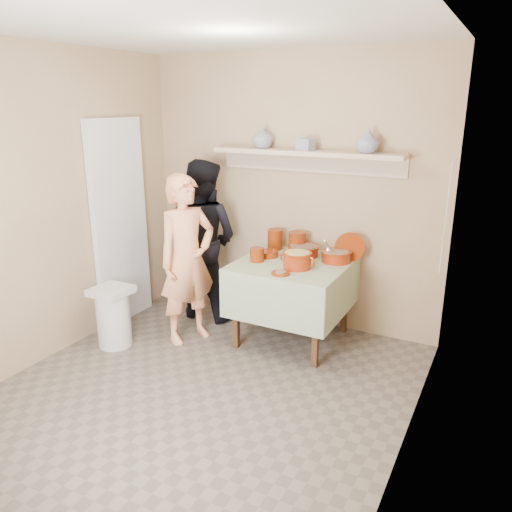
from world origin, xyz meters
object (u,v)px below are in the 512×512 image
Objects in this scene: person_cook at (187,260)px; person_helper at (202,240)px; serving_table at (293,275)px; trash_bin at (113,316)px; cazuela_rice at (297,259)px.

person_cook is 0.96× the size of person_helper.
serving_table is at bearing -40.56° from person_cook.
person_helper is at bearing 71.48° from trash_bin.
person_helper reaches higher than cazuela_rice.
cazuela_rice is (0.95, 0.29, 0.07)m from person_cook.
cazuela_rice is 1.74m from trash_bin.
person_cook is 0.84m from trash_bin.
person_helper is 1.18m from cazuela_rice.
person_cook is 4.70× the size of cazuela_rice.
person_cook is at bearing 39.45° from trash_bin.
person_helper is at bearing 167.34° from cazuela_rice.
trash_bin is at bearing 70.04° from person_helper.
person_cook is 0.58m from person_helper.
trash_bin is (-0.33, -0.98, -0.52)m from person_helper.
person_cook is 2.77× the size of trash_bin.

